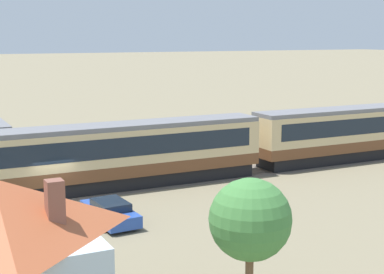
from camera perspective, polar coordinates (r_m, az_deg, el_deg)
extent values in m
plane|color=#7A7056|center=(36.28, -13.00, -6.23)|extent=(600.00, 600.00, 0.00)
cube|color=brown|center=(49.97, 16.62, -0.48)|extent=(20.66, 2.83, 0.80)
cube|color=#D1B784|center=(49.73, 16.70, 1.25)|extent=(20.66, 2.83, 2.24)
cube|color=#192330|center=(49.72, 16.71, 1.37)|extent=(19.00, 2.87, 1.25)
cube|color=slate|center=(49.57, 16.77, 2.70)|extent=(20.66, 2.66, 0.30)
cube|color=black|center=(50.12, 16.57, -1.42)|extent=(19.83, 2.43, 0.88)
cylinder|color=black|center=(45.24, 10.86, -2.38)|extent=(0.90, 0.18, 0.90)
cylinder|color=black|center=(46.35, 9.79, -2.06)|extent=(0.90, 0.18, 0.90)
cube|color=brown|center=(38.69, -7.63, -3.07)|extent=(20.66, 2.83, 0.80)
cube|color=#D1B784|center=(38.38, -7.69, -0.86)|extent=(20.66, 2.83, 2.24)
cube|color=#192330|center=(38.36, -7.69, -0.70)|extent=(19.00, 2.87, 1.25)
cube|color=slate|center=(38.17, -7.73, 1.01)|extent=(20.66, 2.66, 0.30)
cube|color=black|center=(38.88, -7.61, -4.28)|extent=(19.83, 2.43, 0.88)
cylinder|color=black|center=(40.91, 1.80, -3.50)|extent=(0.90, 0.18, 0.90)
cylinder|color=black|center=(42.14, 0.87, -3.10)|extent=(0.90, 0.18, 0.90)
cylinder|color=black|center=(36.63, -17.40, -5.55)|extent=(0.90, 0.18, 0.90)
cylinder|color=black|center=(38.00, -17.76, -5.01)|extent=(0.90, 0.18, 0.90)
cube|color=#665B51|center=(40.60, -1.66, -4.25)|extent=(104.56, 3.60, 0.01)
cube|color=#4C4238|center=(39.96, -1.22, -4.46)|extent=(104.56, 0.12, 0.04)
cube|color=#4C4238|center=(41.22, -2.08, -4.02)|extent=(104.56, 0.12, 0.04)
cube|color=brown|center=(19.72, -13.13, -6.59)|extent=(0.56, 0.56, 1.78)
cube|color=#284CA8|center=(31.94, -7.96, -7.36)|extent=(2.02, 4.57, 0.64)
cube|color=#192330|center=(31.67, -7.89, -6.52)|extent=(1.65, 2.32, 0.42)
cylinder|color=black|center=(33.50, -7.60, -6.85)|extent=(0.62, 0.20, 0.62)
cylinder|color=black|center=(32.97, -10.14, -7.20)|extent=(0.62, 0.20, 0.62)
cylinder|color=black|center=(31.06, -5.63, -8.16)|extent=(0.62, 0.20, 0.62)
cylinder|color=black|center=(30.48, -8.34, -8.56)|extent=(0.62, 0.20, 0.62)
sphere|color=#427F3D|center=(21.09, 5.67, -7.97)|extent=(2.97, 2.97, 2.97)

